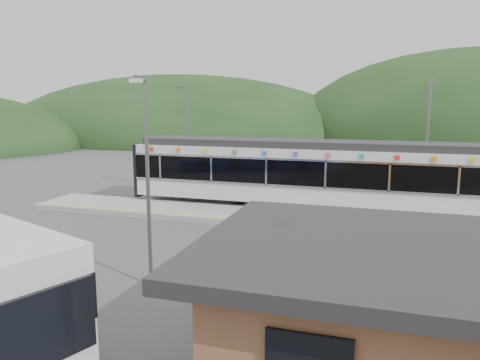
% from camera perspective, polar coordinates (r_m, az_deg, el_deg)
% --- Properties ---
extents(ground, '(120.00, 120.00, 0.00)m').
position_cam_1_polar(ground, '(19.90, 2.24, -7.32)').
color(ground, '#4C4C4F').
rests_on(ground, ground).
extents(hills, '(146.00, 149.00, 26.00)m').
position_cam_1_polar(hills, '(24.37, 19.91, -4.72)').
color(hills, '#1E3D19').
rests_on(hills, ground).
extents(platform, '(26.00, 3.20, 0.30)m').
position_cam_1_polar(platform, '(22.94, 4.44, -4.66)').
color(platform, '#9E9E99').
rests_on(platform, ground).
extents(yellow_line, '(26.00, 0.10, 0.01)m').
position_cam_1_polar(yellow_line, '(21.68, 3.66, -5.07)').
color(yellow_line, yellow).
rests_on(yellow_line, platform).
extents(train, '(20.44, 3.01, 3.74)m').
position_cam_1_polar(train, '(24.86, 9.70, 0.85)').
color(train, black).
rests_on(train, ground).
extents(catenary_mast_west, '(0.18, 1.80, 7.00)m').
position_cam_1_polar(catenary_mast_west, '(29.56, -6.45, 5.39)').
color(catenary_mast_west, slate).
rests_on(catenary_mast_west, ground).
extents(catenary_mast_east, '(0.18, 1.80, 7.00)m').
position_cam_1_polar(catenary_mast_east, '(27.07, 21.83, 4.39)').
color(catenary_mast_east, slate).
rests_on(catenary_mast_east, ground).
extents(station_shelter, '(9.20, 6.20, 3.00)m').
position_cam_1_polar(station_shelter, '(10.31, 22.19, -15.40)').
color(station_shelter, brown).
rests_on(station_shelter, ground).
extents(lamp_post, '(0.41, 1.17, 6.54)m').
position_cam_1_polar(lamp_post, '(14.38, -11.48, 1.83)').
color(lamp_post, slate).
rests_on(lamp_post, ground).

